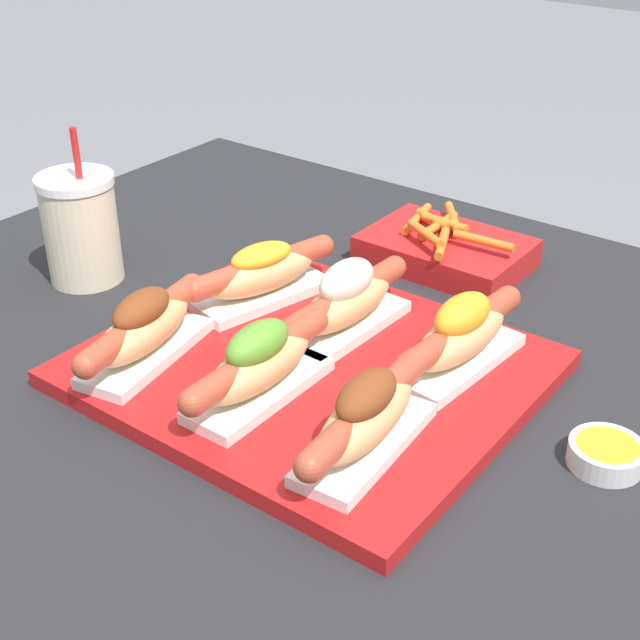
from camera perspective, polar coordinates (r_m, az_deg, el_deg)
name	(u,v)px	position (r m, az deg, el deg)	size (l,w,h in m)	color
patio_table	(316,635)	(1.16, -0.23, -19.51)	(1.19, 1.00, 0.76)	#232326
serving_tray	(308,370)	(0.90, -0.76, -3.21)	(0.42, 0.37, 0.02)	red
hot_dog_0	(144,328)	(0.90, -11.22, -0.53)	(0.09, 0.20, 0.07)	white
hot_dog_1	(259,364)	(0.83, -3.96, -2.85)	(0.06, 0.20, 0.08)	white
hot_dog_2	(366,417)	(0.76, 2.95, -6.22)	(0.07, 0.20, 0.07)	white
hot_dog_3	(262,273)	(1.00, -3.73, 3.00)	(0.10, 0.20, 0.07)	white
hot_dog_4	(346,301)	(0.93, 1.69, 1.23)	(0.07, 0.20, 0.08)	white
hot_dog_5	(461,335)	(0.88, 8.99, -0.98)	(0.07, 0.20, 0.08)	white
sauce_bowl	(606,453)	(0.83, 17.84, -8.12)	(0.07, 0.07, 0.02)	silver
drink_cup	(81,228)	(1.10, -15.04, 5.71)	(0.09, 0.09, 0.19)	beige
fries_basket	(445,249)	(1.13, 8.04, 4.51)	(0.20, 0.15, 0.06)	red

